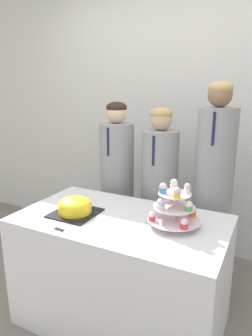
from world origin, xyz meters
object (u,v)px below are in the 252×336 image
Objects in this scene: cake_knife at (65,231)px; student_2 at (212,199)px; cupcake_stand at (174,206)px; round_cake at (75,206)px; student_0 at (117,192)px; student_1 at (159,201)px.

student_2 is (0.64, 0.92, -0.00)m from cake_knife.
cupcake_stand is 0.20× the size of student_2.
round_cake is 0.70m from student_0.
student_2 is at bearing 61.63° from cake_knife.
round_cake is 1.00m from student_2.
student_1 reaches higher than round_cake.
student_2 is (0.73, 0.68, -0.05)m from round_cake.
cake_knife is (0.10, -0.23, -0.05)m from round_cake.
student_0 is (-0.16, 0.92, -0.08)m from cake_knife.
cake_knife is 0.72× the size of cupcake_stand.
student_1 is at bearing -0.00° from student_0.
student_1 is at bearing 118.35° from cupcake_stand.
round_cake is 1.25× the size of cake_knife.
student_2 is at bearing 78.60° from cupcake_stand.
cupcake_stand reaches higher than round_cake.
student_0 reaches higher than round_cake.
student_0 is at bearing 180.00° from student_1.
student_2 reaches higher than student_0.
student_0 reaches higher than student_1.
student_2 reaches higher than student_1.
round_cake is 0.19× the size of student_0.
round_cake is 0.26m from cake_knife.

